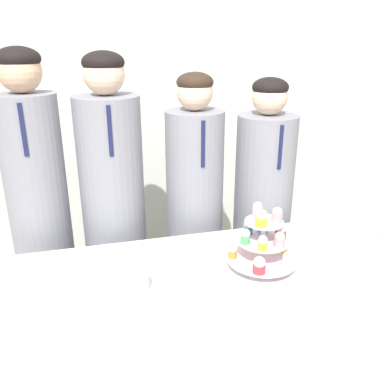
{
  "coord_description": "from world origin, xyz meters",
  "views": [
    {
      "loc": [
        -0.36,
        -0.98,
        1.57
      ],
      "look_at": [
        -0.01,
        0.37,
        1.03
      ],
      "focal_mm": 38.0,
      "sensor_mm": 36.0,
      "label": 1
    }
  ],
  "objects_px": {
    "student_1": "(115,218)",
    "student_3": "(262,214)",
    "round_cake": "(124,280)",
    "student_2": "(195,218)",
    "student_0": "(41,222)",
    "cupcake_stand": "(264,241)",
    "cake_knife": "(116,325)"
  },
  "relations": [
    {
      "from": "cupcake_stand",
      "to": "student_3",
      "type": "bearing_deg",
      "value": 66.26
    },
    {
      "from": "cupcake_stand",
      "to": "student_3",
      "type": "height_order",
      "value": "student_3"
    },
    {
      "from": "student_0",
      "to": "cupcake_stand",
      "type": "bearing_deg",
      "value": -33.87
    },
    {
      "from": "round_cake",
      "to": "student_2",
      "type": "xyz_separation_m",
      "value": [
        0.43,
        0.62,
        -0.08
      ]
    },
    {
      "from": "cake_knife",
      "to": "student_2",
      "type": "distance_m",
      "value": 0.94
    },
    {
      "from": "student_1",
      "to": "student_2",
      "type": "distance_m",
      "value": 0.42
    },
    {
      "from": "round_cake",
      "to": "student_1",
      "type": "height_order",
      "value": "student_1"
    },
    {
      "from": "cake_knife",
      "to": "cupcake_stand",
      "type": "distance_m",
      "value": 0.65
    },
    {
      "from": "student_1",
      "to": "student_3",
      "type": "relative_size",
      "value": 1.09
    },
    {
      "from": "cake_knife",
      "to": "cupcake_stand",
      "type": "bearing_deg",
      "value": 6.66
    },
    {
      "from": "student_3",
      "to": "round_cake",
      "type": "bearing_deg",
      "value": -142.68
    },
    {
      "from": "student_0",
      "to": "student_3",
      "type": "relative_size",
      "value": 1.11
    },
    {
      "from": "cake_knife",
      "to": "cupcake_stand",
      "type": "xyz_separation_m",
      "value": [
        0.6,
        0.21,
        0.12
      ]
    },
    {
      "from": "cake_knife",
      "to": "student_1",
      "type": "bearing_deg",
      "value": 73.21
    },
    {
      "from": "cupcake_stand",
      "to": "student_1",
      "type": "relative_size",
      "value": 0.18
    },
    {
      "from": "cupcake_stand",
      "to": "student_1",
      "type": "distance_m",
      "value": 0.81
    },
    {
      "from": "student_3",
      "to": "cake_knife",
      "type": "bearing_deg",
      "value": -136.86
    },
    {
      "from": "cupcake_stand",
      "to": "student_1",
      "type": "bearing_deg",
      "value": 132.25
    },
    {
      "from": "cake_knife",
      "to": "student_0",
      "type": "distance_m",
      "value": 0.86
    },
    {
      "from": "round_cake",
      "to": "student_1",
      "type": "relative_size",
      "value": 0.13
    },
    {
      "from": "student_2",
      "to": "student_0",
      "type": "bearing_deg",
      "value": 180.0
    },
    {
      "from": "student_1",
      "to": "student_3",
      "type": "bearing_deg",
      "value": -0.0
    },
    {
      "from": "cake_knife",
      "to": "student_2",
      "type": "relative_size",
      "value": 0.17
    },
    {
      "from": "cupcake_stand",
      "to": "student_1",
      "type": "height_order",
      "value": "student_1"
    },
    {
      "from": "cake_knife",
      "to": "student_2",
      "type": "xyz_separation_m",
      "value": [
        0.47,
        0.81,
        -0.03
      ]
    },
    {
      "from": "cupcake_stand",
      "to": "student_1",
      "type": "xyz_separation_m",
      "value": [
        -0.54,
        0.6,
        -0.1
      ]
    },
    {
      "from": "cupcake_stand",
      "to": "student_2",
      "type": "relative_size",
      "value": 0.2
    },
    {
      "from": "student_0",
      "to": "student_2",
      "type": "relative_size",
      "value": 1.08
    },
    {
      "from": "round_cake",
      "to": "student_0",
      "type": "bearing_deg",
      "value": 118.14
    },
    {
      "from": "round_cake",
      "to": "student_3",
      "type": "xyz_separation_m",
      "value": [
        0.82,
        0.62,
        -0.1
      ]
    },
    {
      "from": "student_2",
      "to": "student_3",
      "type": "xyz_separation_m",
      "value": [
        0.39,
        0.0,
        -0.02
      ]
    },
    {
      "from": "cake_knife",
      "to": "cupcake_stand",
      "type": "relative_size",
      "value": 0.84
    }
  ]
}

